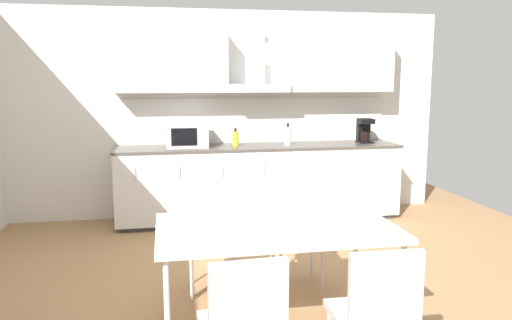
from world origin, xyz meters
TOP-DOWN VIEW (x-y plane):
  - ground_plane at (0.00, 0.00)m, footprint 7.31×7.69m
  - wall_back at (0.00, 2.61)m, footprint 5.85×0.10m
  - kitchen_counter at (0.54, 2.24)m, footprint 3.40×0.67m
  - backsplash_tile at (0.54, 2.55)m, footprint 3.38×0.02m
  - upper_wall_cabinets at (0.54, 2.40)m, footprint 3.38×0.40m
  - microwave at (-0.32, 2.24)m, footprint 0.48×0.35m
  - coffee_maker at (1.88, 2.27)m, footprint 0.18×0.19m
  - bottle_white at (0.88, 2.21)m, footprint 0.08×0.08m
  - bottle_yellow at (0.25, 2.22)m, footprint 0.07×0.07m
  - dining_table at (0.12, -0.51)m, footprint 1.55×0.88m
  - chair_near_left at (-0.22, -1.34)m, footprint 0.42×0.42m
  - chair_near_right at (0.47, -1.34)m, footprint 0.41×0.41m
  - chair_far_left at (-0.22, 0.31)m, footprint 0.43×0.43m
  - chair_far_right at (0.47, 0.31)m, footprint 0.42×0.42m
  - pendant_lamp at (0.12, -0.51)m, footprint 0.32×0.32m

SIDE VIEW (x-z plane):
  - ground_plane at x=0.00m, z-range -0.02..0.00m
  - kitchen_counter at x=0.54m, z-range 0.00..0.91m
  - chair_near_left at x=-0.22m, z-range 0.10..0.97m
  - chair_near_right at x=0.47m, z-range 0.10..0.97m
  - chair_far_left at x=-0.22m, z-range 0.10..0.97m
  - chair_far_right at x=0.47m, z-range 0.10..0.97m
  - dining_table at x=0.12m, z-range 0.33..1.08m
  - bottle_yellow at x=0.25m, z-range 0.89..1.11m
  - bottle_white at x=0.88m, z-range 0.89..1.16m
  - microwave at x=-0.32m, z-range 0.91..1.19m
  - coffee_maker at x=1.88m, z-range 0.91..1.21m
  - backsplash_tile at x=0.54m, z-range 0.91..1.46m
  - wall_back at x=0.00m, z-range 0.00..2.53m
  - pendant_lamp at x=0.12m, z-range 1.78..2.00m
  - upper_wall_cabinets at x=0.54m, z-range 1.53..2.27m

